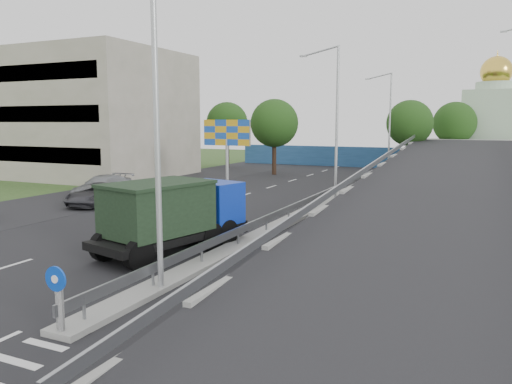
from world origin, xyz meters
The scene contains 20 objects.
road_surface centered at (-3.00, 20.00, 0.00)m, with size 26.00×90.00×0.04m, color black.
parking_strip centered at (-16.00, 20.00, 0.00)m, with size 8.00×90.00×0.05m, color black.
median centered at (0.00, 24.00, 0.10)m, with size 1.00×44.00×0.20m, color gray.
overpass_ramp centered at (7.50, 24.00, 1.75)m, with size 10.00×50.00×3.50m.
median_guardrail centered at (0.00, 24.00, 0.75)m, with size 0.09×44.00×0.71m.
sign_bollard centered at (0.00, 2.17, 1.03)m, with size 0.64×0.23×1.67m.
lamp_post_near centered at (0.11, 6.00, 5.81)m, with size 2.74×0.18×10.08m.
lamp_post_mid centered at (0.11, 26.00, 5.81)m, with size 2.74×0.18×10.08m.
lamp_post_far centered at (0.11, 46.00, 5.81)m, with size 2.74×0.18×10.08m.
beige_building centered at (-30.00, 32.00, 6.00)m, with size 24.00×14.00×12.00m, color gray.
blue_wall centered at (-4.00, 52.00, 1.20)m, with size 30.00×0.50×2.40m, color #234E81.
church centered at (10.00, 60.00, 5.31)m, with size 7.00×7.00×13.80m.
billboard centered at (-9.00, 28.00, 4.19)m, with size 4.00×0.24×5.50m.
tree_left_mid centered at (-10.00, 40.00, 5.18)m, with size 4.80×4.80×7.60m.
tree_median_far centered at (2.00, 48.00, 5.18)m, with size 4.80×4.80×7.60m.
tree_left_far centered at (-18.00, 45.00, 5.18)m, with size 4.80×4.80×7.60m.
tree_ramp_far centered at (6.00, 55.00, 5.18)m, with size 4.80×4.80×7.60m.
dump_truck centered at (-2.15, 10.40, 1.65)m, with size 4.00×7.16×2.98m.
parked_car_c centered at (-13.18, 18.16, 0.71)m, with size 2.36×5.11×1.42m, color #333338.
parked_car_d centered at (-15.43, 21.08, 0.76)m, with size 2.14×5.26×1.53m, color gray.
Camera 1 is at (9.33, -6.49, 5.35)m, focal length 35.00 mm.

